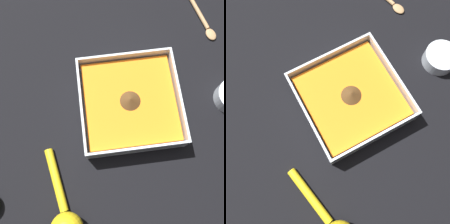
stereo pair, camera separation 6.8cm
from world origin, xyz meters
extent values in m
plane|color=black|center=(0.00, 0.00, 0.00)|extent=(4.00, 4.00, 0.00)
cube|color=silver|center=(-0.01, 0.03, 0.00)|extent=(0.26, 0.26, 0.01)
cube|color=silver|center=(-0.01, 0.16, 0.04)|extent=(0.26, 0.01, 0.06)
cube|color=silver|center=(-0.01, -0.09, 0.04)|extent=(0.26, 0.01, 0.06)
cube|color=silver|center=(0.12, 0.03, 0.04)|extent=(0.01, 0.25, 0.06)
cube|color=silver|center=(-0.13, 0.03, 0.04)|extent=(0.01, 0.25, 0.06)
cube|color=orange|center=(-0.01, 0.03, 0.03)|extent=(0.24, 0.24, 0.04)
cone|color=#4C3319|center=(-0.01, 0.03, 0.05)|extent=(0.05, 0.05, 0.02)
cylinder|color=yellow|center=(-0.22, -0.14, 0.01)|extent=(0.05, 0.16, 0.02)
ellipsoid|color=tan|center=(0.27, 0.22, 0.01)|extent=(0.04, 0.05, 0.01)
cylinder|color=tan|center=(0.24, 0.31, 0.01)|extent=(0.05, 0.15, 0.01)
camera|label=1|loc=(-0.08, -0.17, 0.69)|focal=42.00mm
camera|label=2|loc=(-0.15, -0.15, 0.69)|focal=42.00mm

